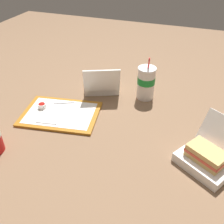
{
  "coord_description": "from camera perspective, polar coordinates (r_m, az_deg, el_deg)",
  "views": [
    {
      "loc": [
        0.3,
        -0.9,
        0.74
      ],
      "look_at": [
        -0.02,
        -0.0,
        0.05
      ],
      "focal_mm": 40.0,
      "sensor_mm": 36.0,
      "label": 1
    }
  ],
  "objects": [
    {
      "name": "ground_plane",
      "position": [
        1.2,
        0.84,
        -2.04
      ],
      "size": [
        3.2,
        3.2,
        0.0
      ],
      "primitive_type": "plane",
      "color": "brown"
    },
    {
      "name": "food_tray",
      "position": [
        1.26,
        -11.66,
        -0.41
      ],
      "size": [
        0.41,
        0.32,
        0.01
      ],
      "color": "#A56619",
      "rests_on": "ground_plane"
    },
    {
      "name": "ketchup_cup",
      "position": [
        1.31,
        -15.72,
        1.4
      ],
      "size": [
        0.04,
        0.04,
        0.02
      ],
      "color": "white",
      "rests_on": "food_tray"
    },
    {
      "name": "napkin_stack",
      "position": [
        1.24,
        -13.98,
        -1.11
      ],
      "size": [
        0.12,
        0.12,
        0.0
      ],
      "primitive_type": "cube",
      "rotation": [
        0.0,
        0.0,
        0.18
      ],
      "color": "white",
      "rests_on": "food_tray"
    },
    {
      "name": "plastic_fork",
      "position": [
        1.32,
        -10.91,
        2.15
      ],
      "size": [
        0.11,
        0.06,
        0.0
      ],
      "primitive_type": "cube",
      "rotation": [
        0.0,
        0.0,
        0.43
      ],
      "color": "white",
      "rests_on": "food_tray"
    },
    {
      "name": "clamshell_hotdog_corner",
      "position": [
        1.41,
        -2.41,
        6.4
      ],
      "size": [
        0.25,
        0.25,
        0.18
      ],
      "color": "white",
      "rests_on": "ground_plane"
    },
    {
      "name": "clamshell_sandwich_right",
      "position": [
        1.03,
        20.89,
        -9.64
      ],
      "size": [
        0.28,
        0.28,
        0.17
      ],
      "color": "white",
      "rests_on": "ground_plane"
    },
    {
      "name": "soda_cup_front",
      "position": [
        1.34,
        7.78,
        6.71
      ],
      "size": [
        0.1,
        0.1,
        0.24
      ],
      "color": "white",
      "rests_on": "ground_plane"
    }
  ]
}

